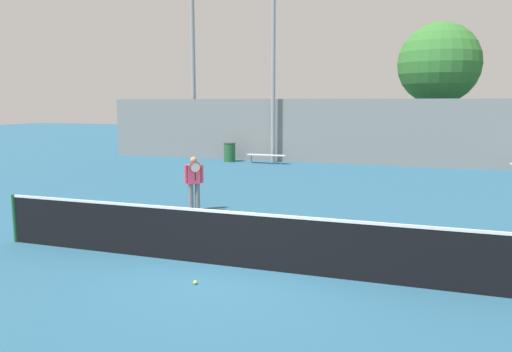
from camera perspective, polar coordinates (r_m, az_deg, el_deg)
The scene contains 10 objects.
ground_plane at distance 9.38m, azimuth -2.40°, elevation -10.32°, with size 100.00×100.00×0.00m, color #285B7A.
tennis_net at distance 9.22m, azimuth -2.42°, elevation -7.19°, with size 10.32×0.09×1.05m.
tennis_player at distance 13.95m, azimuth -7.10°, elevation -0.56°, with size 0.52×0.51×1.52m.
bench_courtside_near at distance 24.59m, azimuth 1.17°, elevation 2.37°, with size 1.95×0.40×0.44m.
light_pole_far_right at distance 27.48m, azimuth -7.22°, elevation 13.58°, with size 0.90×0.60×9.21m.
light_pole_center_back at distance 25.41m, azimuth 2.01°, elevation 18.10°, with size 0.90×0.60×12.14m.
trash_bin at distance 25.44m, azimuth -3.04°, elevation 2.73°, with size 0.61×0.61×0.95m.
tennis_ball at distance 8.57m, azimuth -6.96°, elevation -11.98°, with size 0.07×0.07×0.07m.
back_fence at distance 24.58m, azimuth 11.37°, elevation 4.96°, with size 26.82×0.06×3.16m.
tree_green_broad at distance 27.37m, azimuth 20.20°, elevation 11.93°, with size 4.10×4.10×6.98m.
Camera 1 is at (3.25, -8.27, 3.02)m, focal length 35.00 mm.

